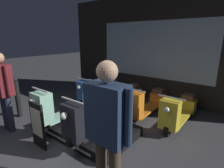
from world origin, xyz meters
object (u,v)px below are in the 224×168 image
at_px(person_left_browsing, 3,86).
at_px(scooter_backrow_2, 147,103).
at_px(scooter_backrow_0, 99,91).
at_px(scooter_backrow_3, 179,111).
at_px(street_bollard, 18,98).
at_px(person_right_browsing, 108,124).
at_px(scooter_backrow_1, 121,96).
at_px(scooter_display_right, 101,116).
at_px(price_sign_board, 38,125).
at_px(scooter_display_left, 69,105).

bearing_deg(person_left_browsing, scooter_backrow_2, 51.81).
relative_size(scooter_backrow_0, scooter_backrow_3, 1.00).
bearing_deg(person_left_browsing, street_bollard, 137.33).
xyz_separation_m(person_right_browsing, street_bollard, (-3.22, 0.45, -0.53)).
bearing_deg(scooter_backrow_1, scooter_display_right, -67.62).
height_order(person_right_browsing, price_sign_board, person_right_browsing).
bearing_deg(scooter_backrow_1, scooter_backrow_2, 0.00).
xyz_separation_m(scooter_display_right, scooter_backrow_0, (-1.46, 1.59, -0.19)).
height_order(scooter_display_right, price_sign_board, scooter_display_right).
height_order(scooter_display_left, person_right_browsing, person_right_browsing).
distance_m(scooter_display_right, scooter_backrow_0, 2.17).
bearing_deg(street_bollard, scooter_display_left, 18.80).
xyz_separation_m(scooter_backrow_1, scooter_backrow_3, (1.62, 0.00, 0.00)).
bearing_deg(person_right_browsing, scooter_display_right, 135.16).
xyz_separation_m(scooter_backrow_1, price_sign_board, (-0.08, -2.44, 0.12)).
bearing_deg(scooter_display_left, scooter_backrow_2, 55.96).
relative_size(scooter_display_left, scooter_backrow_1, 1.00).
distance_m(price_sign_board, street_bollard, 1.61).
height_order(scooter_display_left, scooter_display_right, same).
distance_m(scooter_display_right, person_right_browsing, 1.40).
height_order(price_sign_board, street_bollard, street_bollard).
distance_m(scooter_backrow_0, person_left_browsing, 2.61).
bearing_deg(price_sign_board, scooter_backrow_0, 106.66).
relative_size(scooter_display_left, scooter_backrow_2, 1.00).
relative_size(scooter_backrow_0, scooter_backrow_1, 1.00).
xyz_separation_m(scooter_backrow_0, scooter_backrow_1, (0.81, 0.00, 0.00)).
bearing_deg(person_left_browsing, scooter_display_left, 45.60).
distance_m(person_left_browsing, price_sign_board, 1.21).
xyz_separation_m(scooter_backrow_3, price_sign_board, (-1.70, -2.44, 0.12)).
xyz_separation_m(scooter_display_left, scooter_display_right, (0.92, 0.00, 0.00)).
xyz_separation_m(scooter_display_right, scooter_backrow_1, (-0.65, 1.59, -0.19)).
xyz_separation_m(scooter_backrow_0, price_sign_board, (0.73, -2.44, 0.12)).
bearing_deg(price_sign_board, scooter_display_left, 102.09).
height_order(scooter_display_left, price_sign_board, scooter_display_left).
height_order(person_left_browsing, price_sign_board, person_left_browsing).
distance_m(person_left_browsing, person_right_browsing, 2.73).
bearing_deg(scooter_backrow_1, scooter_backrow_0, 180.00).
relative_size(person_left_browsing, person_right_browsing, 0.96).
bearing_deg(scooter_backrow_2, scooter_backrow_1, 180.00).
distance_m(scooter_display_right, price_sign_board, 1.13).
xyz_separation_m(scooter_display_left, scooter_backrow_0, (-0.55, 1.59, -0.19)).
height_order(scooter_display_right, scooter_backrow_0, scooter_display_right).
bearing_deg(price_sign_board, scooter_backrow_3, 55.09).
bearing_deg(person_right_browsing, scooter_backrow_0, 133.61).
relative_size(scooter_display_right, price_sign_board, 2.05).
bearing_deg(street_bollard, person_left_browsing, -42.67).
relative_size(scooter_backrow_1, street_bollard, 1.75).
xyz_separation_m(scooter_display_right, person_left_browsing, (-1.81, -0.91, 0.48)).
bearing_deg(scooter_backrow_3, scooter_backrow_2, 180.00).
height_order(scooter_display_left, scooter_backrow_1, scooter_display_left).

